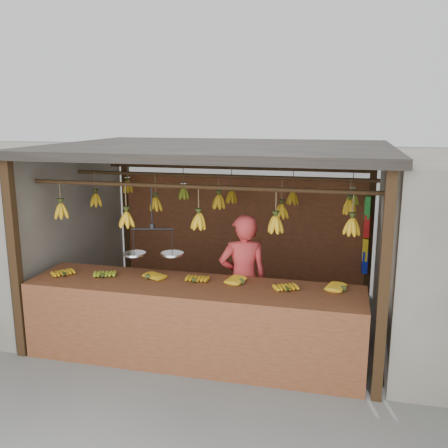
# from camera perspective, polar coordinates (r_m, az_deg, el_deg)

# --- Properties ---
(ground) EXTENTS (80.00, 80.00, 0.00)m
(ground) POSITION_cam_1_polar(r_m,az_deg,el_deg) (6.99, -0.59, -10.99)
(ground) COLOR #5B5B57
(stall) EXTENTS (4.30, 3.30, 2.40)m
(stall) POSITION_cam_1_polar(r_m,az_deg,el_deg) (6.78, 0.06, 5.60)
(stall) COLOR black
(stall) RESTS_ON ground
(counter) EXTENTS (3.82, 0.87, 0.96)m
(counter) POSITION_cam_1_polar(r_m,az_deg,el_deg) (5.62, -3.88, -9.13)
(counter) COLOR brown
(counter) RESTS_ON ground
(hanging_bananas) EXTENTS (3.60, 2.21, 0.38)m
(hanging_bananas) POSITION_cam_1_polar(r_m,az_deg,el_deg) (6.52, -0.67, 2.14)
(hanging_bananas) COLOR #C28F14
(hanging_bananas) RESTS_ON ground
(balance_scale) EXTENTS (0.69, 0.36, 0.82)m
(balance_scale) POSITION_cam_1_polar(r_m,az_deg,el_deg) (5.83, -8.11, -2.96)
(balance_scale) COLOR black
(balance_scale) RESTS_ON ground
(vendor) EXTENTS (0.70, 0.58, 1.63)m
(vendor) POSITION_cam_1_polar(r_m,az_deg,el_deg) (6.08, 2.21, -6.42)
(vendor) COLOR #BF3333
(vendor) RESTS_ON ground
(bag_bundles) EXTENTS (0.08, 0.26, 1.17)m
(bag_bundles) POSITION_cam_1_polar(r_m,az_deg,el_deg) (7.78, 15.92, -1.25)
(bag_bundles) COLOR #199926
(bag_bundles) RESTS_ON ground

